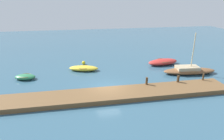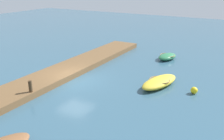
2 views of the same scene
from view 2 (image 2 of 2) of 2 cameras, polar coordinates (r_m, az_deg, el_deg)
ground_plane at (r=21.01m, az=-8.22°, el=-2.25°), size 84.00×84.00×0.00m
dock_platform at (r=21.97m, az=-11.77°, el=-0.85°), size 24.59×2.96×0.47m
rowboat_yellow at (r=19.92m, az=10.37°, el=-2.57°), size 4.11×2.37×0.64m
dinghy_green at (r=26.78m, az=12.03°, el=2.92°), size 2.66×1.85×0.59m
mooring_post_west at (r=18.23m, az=-17.47°, el=-3.43°), size 0.25×0.25×0.80m
marker_buoy at (r=19.22m, az=17.57°, el=-4.27°), size 0.49×0.49×0.49m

